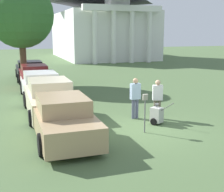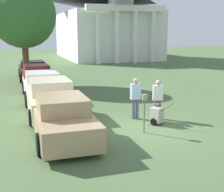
% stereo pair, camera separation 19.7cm
% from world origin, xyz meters
% --- Properties ---
extents(ground_plane, '(120.00, 120.00, 0.00)m').
position_xyz_m(ground_plane, '(0.00, 0.00, 0.00)').
color(ground_plane, '#4C663D').
extents(parked_car_tan, '(1.99, 4.96, 1.50)m').
position_xyz_m(parked_car_tan, '(-2.97, 0.09, 0.70)').
color(parked_car_tan, tan).
rests_on(parked_car_tan, ground_plane).
extents(parked_car_cream, '(2.07, 5.04, 1.62)m').
position_xyz_m(parked_car_cream, '(-2.97, 3.37, 0.74)').
color(parked_car_cream, beige).
rests_on(parked_car_cream, ground_plane).
extents(parked_car_white, '(2.07, 5.23, 1.50)m').
position_xyz_m(parked_car_white, '(-2.97, 7.00, 0.70)').
color(parked_car_white, silver).
rests_on(parked_car_white, ground_plane).
extents(parked_car_maroon, '(1.94, 4.86, 1.53)m').
position_xyz_m(parked_car_maroon, '(-2.97, 10.70, 0.73)').
color(parked_car_maroon, maroon).
rests_on(parked_car_maroon, ground_plane).
extents(parked_car_black, '(2.11, 5.11, 1.45)m').
position_xyz_m(parked_car_black, '(-2.97, 14.57, 0.68)').
color(parked_car_black, black).
rests_on(parked_car_black, ground_plane).
extents(parking_meter, '(0.18, 0.09, 1.45)m').
position_xyz_m(parking_meter, '(-0.01, -0.37, 1.00)').
color(parking_meter, slate).
rests_on(parking_meter, ground_plane).
extents(person_worker, '(0.44, 0.25, 1.76)m').
position_xyz_m(person_worker, '(0.41, 1.52, 1.00)').
color(person_worker, '#515670').
rests_on(person_worker, ground_plane).
extents(person_supervisor, '(0.47, 0.34, 1.68)m').
position_xyz_m(person_supervisor, '(1.31, 1.22, 0.95)').
color(person_supervisor, '#665B4C').
rests_on(person_supervisor, ground_plane).
extents(equipment_cart, '(0.65, 0.96, 1.00)m').
position_xyz_m(equipment_cart, '(0.90, 0.45, 0.39)').
color(equipment_cart, '#B2B2AD').
rests_on(equipment_cart, ground_plane).
extents(church, '(11.66, 18.02, 23.29)m').
position_xyz_m(church, '(8.55, 33.08, 5.61)').
color(church, white).
rests_on(church, ground_plane).
extents(shade_tree, '(4.46, 4.46, 7.01)m').
position_xyz_m(shade_tree, '(-3.55, 12.08, 4.76)').
color(shade_tree, brown).
rests_on(shade_tree, ground_plane).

